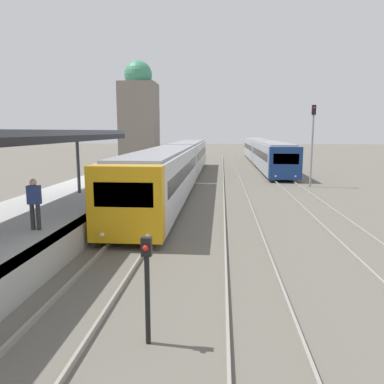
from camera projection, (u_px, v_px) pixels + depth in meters
person_on_platform at (34, 201)px, 11.98m from camera, size 0.40×0.22×1.66m
train_near at (180, 162)px, 29.36m from camera, size 2.65×33.93×3.06m
train_far at (263, 151)px, 46.04m from camera, size 2.59×33.76×2.99m
signal_post_near at (147, 280)px, 7.12m from camera, size 0.20×0.21×2.15m
signal_mast_far at (312, 137)px, 27.19m from camera, size 0.28×0.29×5.95m
distant_domed_building at (139, 115)px, 49.03m from camera, size 4.65×4.65×13.04m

